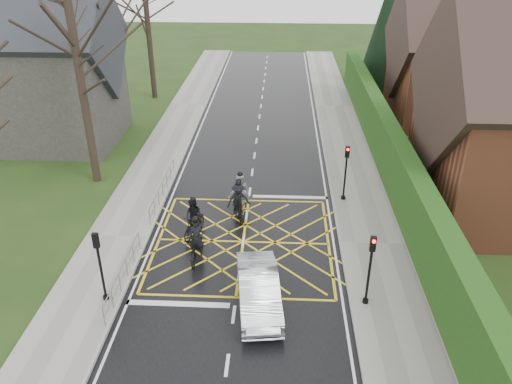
# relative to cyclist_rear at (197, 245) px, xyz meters

# --- Properties ---
(ground) EXTENTS (120.00, 120.00, 0.00)m
(ground) POSITION_rel_cyclist_rear_xyz_m (1.95, 1.38, -0.68)
(ground) COLOR #1B3311
(ground) RESTS_ON ground
(road) EXTENTS (9.00, 80.00, 0.01)m
(road) POSITION_rel_cyclist_rear_xyz_m (1.95, 1.38, -0.68)
(road) COLOR black
(road) RESTS_ON ground
(sidewalk_right) EXTENTS (3.00, 80.00, 0.15)m
(sidewalk_right) POSITION_rel_cyclist_rear_xyz_m (7.95, 1.38, -0.61)
(sidewalk_right) COLOR gray
(sidewalk_right) RESTS_ON ground
(sidewalk_left) EXTENTS (3.00, 80.00, 0.15)m
(sidewalk_left) POSITION_rel_cyclist_rear_xyz_m (-4.05, 1.38, -0.61)
(sidewalk_left) COLOR gray
(sidewalk_left) RESTS_ON ground
(stone_wall) EXTENTS (0.50, 38.00, 0.70)m
(stone_wall) POSITION_rel_cyclist_rear_xyz_m (9.70, 7.38, -0.33)
(stone_wall) COLOR slate
(stone_wall) RESTS_ON ground
(hedge) EXTENTS (0.90, 38.00, 2.80)m
(hedge) POSITION_rel_cyclist_rear_xyz_m (9.70, 7.38, 1.42)
(hedge) COLOR #12360E
(hedge) RESTS_ON stone_wall
(house_far) EXTENTS (9.80, 8.80, 10.30)m
(house_far) POSITION_rel_cyclist_rear_xyz_m (16.71, 19.38, 3.68)
(house_far) COLOR brown
(house_far) RESTS_ON ground
(conifer) EXTENTS (4.60, 4.60, 10.00)m
(conifer) POSITION_rel_cyclist_rear_xyz_m (12.70, 27.38, 4.31)
(conifer) COLOR black
(conifer) RESTS_ON ground
(church) EXTENTS (8.80, 7.80, 11.00)m
(church) POSITION_rel_cyclist_rear_xyz_m (-11.58, 13.38, 4.24)
(church) COLOR #2D2B28
(church) RESTS_ON ground
(tree_near) EXTENTS (9.24, 9.24, 11.44)m
(tree_near) POSITION_rel_cyclist_rear_xyz_m (-7.05, 7.38, 7.23)
(tree_near) COLOR black
(tree_near) RESTS_ON ground
(tree_mid) EXTENTS (10.08, 10.08, 12.48)m
(tree_mid) POSITION_rel_cyclist_rear_xyz_m (-8.05, 15.38, 7.95)
(tree_mid) COLOR black
(tree_mid) RESTS_ON ground
(tree_far) EXTENTS (8.40, 8.40, 10.40)m
(tree_far) POSITION_rel_cyclist_rear_xyz_m (-7.35, 23.38, 6.51)
(tree_far) COLOR black
(tree_far) RESTS_ON ground
(railing_south) EXTENTS (0.05, 5.04, 1.03)m
(railing_south) POSITION_rel_cyclist_rear_xyz_m (-2.70, -2.12, 0.10)
(railing_south) COLOR slate
(railing_south) RESTS_ON ground
(railing_north) EXTENTS (0.05, 6.04, 1.03)m
(railing_north) POSITION_rel_cyclist_rear_xyz_m (-2.70, 5.38, 0.10)
(railing_north) COLOR slate
(railing_north) RESTS_ON ground
(traffic_light_ne) EXTENTS (0.24, 0.31, 3.21)m
(traffic_light_ne) POSITION_rel_cyclist_rear_xyz_m (7.05, 5.57, 0.98)
(traffic_light_ne) COLOR black
(traffic_light_ne) RESTS_ON ground
(traffic_light_se) EXTENTS (0.24, 0.31, 3.21)m
(traffic_light_se) POSITION_rel_cyclist_rear_xyz_m (7.05, -2.83, 0.98)
(traffic_light_se) COLOR black
(traffic_light_se) RESTS_ON ground
(traffic_light_sw) EXTENTS (0.24, 0.31, 3.21)m
(traffic_light_sw) POSITION_rel_cyclist_rear_xyz_m (-3.15, -3.12, 0.98)
(traffic_light_sw) COLOR black
(traffic_light_sw) RESTS_ON ground
(cyclist_rear) EXTENTS (0.84, 2.19, 2.10)m
(cyclist_rear) POSITION_rel_cyclist_rear_xyz_m (0.00, 0.00, 0.00)
(cyclist_rear) COLOR black
(cyclist_rear) RESTS_ON ground
(cyclist_back) EXTENTS (1.18, 2.11, 2.03)m
(cyclist_back) POSITION_rel_cyclist_rear_xyz_m (-0.42, 1.91, 0.08)
(cyclist_back) COLOR black
(cyclist_back) RESTS_ON ground
(cyclist_mid) EXTENTS (1.35, 2.19, 2.01)m
(cyclist_mid) POSITION_rel_cyclist_rear_xyz_m (1.55, 3.68, 0.05)
(cyclist_mid) COLOR black
(cyclist_mid) RESTS_ON ground
(cyclist_front) EXTENTS (1.14, 2.08, 2.02)m
(cyclist_front) POSITION_rel_cyclist_rear_xyz_m (1.55, 3.89, 0.06)
(cyclist_front) COLOR black
(cyclist_front) RESTS_ON ground
(cyclist_lead) EXTENTS (1.16, 2.14, 1.97)m
(cyclist_lead) POSITION_rel_cyclist_rear_xyz_m (1.55, 4.80, -0.00)
(cyclist_lead) COLOR #C58918
(cyclist_lead) RESTS_ON ground
(car) EXTENTS (2.09, 4.58, 1.46)m
(car) POSITION_rel_cyclist_rear_xyz_m (2.88, -3.00, 0.04)
(car) COLOR silver
(car) RESTS_ON ground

